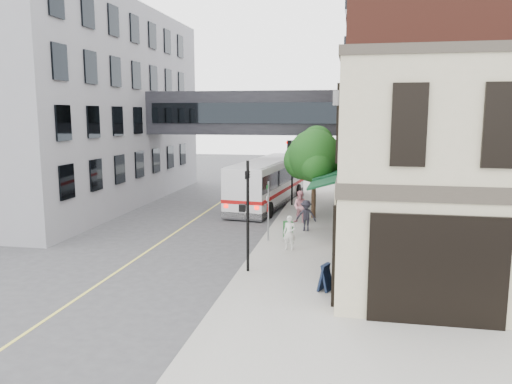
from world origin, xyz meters
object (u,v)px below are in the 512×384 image
at_px(bus, 268,180).
at_px(sandwich_board, 325,277).
at_px(pedestrian_c, 306,216).
at_px(pedestrian_a, 289,233).
at_px(newspaper_box, 288,229).
at_px(pedestrian_b, 301,207).

bearing_deg(bus, sandwich_board, -73.94).
distance_m(pedestrian_c, sandwich_board, 9.24).
relative_size(pedestrian_a, sandwich_board, 1.62).
height_order(pedestrian_c, newspaper_box, pedestrian_c).
bearing_deg(bus, pedestrian_c, -67.04).
relative_size(newspaper_box, sandwich_board, 0.84).
bearing_deg(sandwich_board, pedestrian_b, 122.38).
relative_size(pedestrian_b, newspaper_box, 2.25).
bearing_deg(sandwich_board, pedestrian_c, 121.58).
relative_size(pedestrian_b, sandwich_board, 1.89).
height_order(pedestrian_b, sandwich_board, pedestrian_b).
bearing_deg(bus, pedestrian_a, -75.96).
bearing_deg(pedestrian_c, newspaper_box, -111.14).
distance_m(pedestrian_b, newspaper_box, 3.62).
relative_size(pedestrian_a, pedestrian_b, 0.85).
height_order(newspaper_box, sandwich_board, sandwich_board).
bearing_deg(pedestrian_b, pedestrian_c, -62.31).
bearing_deg(pedestrian_a, newspaper_box, 102.29).
distance_m(pedestrian_a, pedestrian_b, 5.90).
distance_m(pedestrian_b, pedestrian_c, 2.03).
height_order(pedestrian_b, pedestrian_c, pedestrian_b).
xyz_separation_m(pedestrian_a, pedestrian_b, (-0.07, 5.90, 0.14)).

